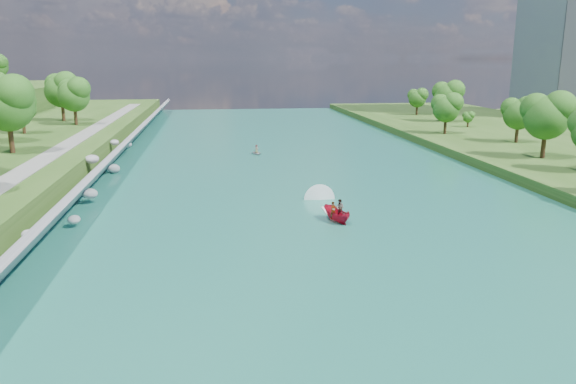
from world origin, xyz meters
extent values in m
plane|color=#2D5119|center=(0.00, 0.00, 0.00)|extent=(260.00, 260.00, 0.00)
cube|color=#185E53|center=(0.00, 20.00, 0.05)|extent=(55.00, 240.00, 0.10)
cube|color=slate|center=(-25.85, 20.00, 1.80)|extent=(3.54, 236.00, 4.05)
ellipsoid|color=gray|center=(-26.28, 2.59, 2.07)|extent=(1.00, 1.02, 0.78)
ellipsoid|color=gray|center=(-24.67, 10.96, 0.85)|extent=(1.21, 1.50, 0.84)
ellipsoid|color=gray|center=(-25.03, 20.30, 1.18)|extent=(1.71, 1.76, 1.17)
ellipsoid|color=gray|center=(-26.90, 31.64, 3.19)|extent=(1.84, 2.26, 1.13)
ellipsoid|color=gray|center=(-25.31, 37.72, 0.72)|extent=(1.82, 1.77, 1.30)
ellipsoid|color=gray|center=(-26.80, 48.83, 2.89)|extent=(1.42, 1.60, 0.94)
ellipsoid|color=gray|center=(-25.90, 55.46, 1.53)|extent=(1.74, 1.42, 1.09)
cube|color=gray|center=(-32.50, 20.00, 3.55)|extent=(3.00, 200.00, 0.10)
ellipsoid|color=#265516|center=(-38.17, 36.42, 9.59)|extent=(7.31, 7.31, 12.18)
ellipsoid|color=#265516|center=(-43.08, 57.60, 7.71)|extent=(5.05, 5.05, 8.42)
ellipsoid|color=#265516|center=(-37.26, 69.81, 8.78)|extent=(6.34, 6.34, 10.56)
ellipsoid|color=#265516|center=(-41.39, 77.36, 9.30)|extent=(6.96, 6.96, 11.59)
ellipsoid|color=#265516|center=(37.55, 33.61, 7.28)|extent=(6.94, 6.94, 11.56)
ellipsoid|color=#265516|center=(42.12, 49.20, 6.24)|extent=(5.69, 5.69, 9.48)
ellipsoid|color=#265516|center=(34.43, 62.34, 6.19)|extent=(5.62, 5.62, 9.37)
ellipsoid|color=#265516|center=(43.80, 72.21, 3.51)|extent=(2.41, 2.41, 4.01)
ellipsoid|color=#265516|center=(43.45, 82.95, 7.12)|extent=(6.75, 6.75, 11.24)
ellipsoid|color=#265516|center=(42.44, 99.76, 5.59)|extent=(4.90, 4.90, 8.17)
imported|color=#B60E26|center=(0.81, 9.56, 0.88)|extent=(2.76, 4.30, 1.55)
imported|color=#66605B|center=(0.41, 9.16, 1.33)|extent=(0.76, 0.67, 1.76)
imported|color=#66605B|center=(1.31, 10.06, 1.33)|extent=(1.08, 1.06, 1.75)
cube|color=white|center=(0.81, 12.56, 0.13)|extent=(0.90, 5.00, 0.06)
imported|color=#9C9FA4|center=(-3.83, 51.13, 0.38)|extent=(2.28, 2.94, 0.56)
imported|color=#66605B|center=(-3.83, 51.13, 1.02)|extent=(0.76, 0.62, 1.34)
camera|label=1|loc=(-11.18, -43.21, 15.91)|focal=35.00mm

